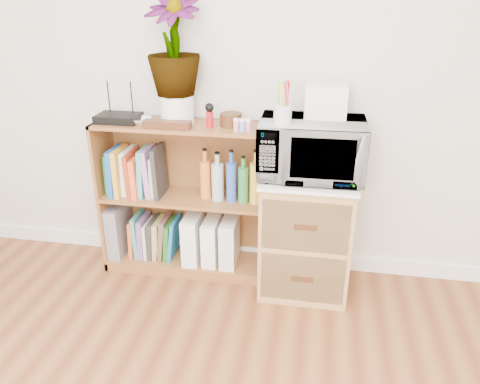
# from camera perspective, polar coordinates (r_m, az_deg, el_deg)

# --- Properties ---
(skirting_board) EXTENTS (4.00, 0.02, 0.10)m
(skirting_board) POSITION_cam_1_polar(r_m,az_deg,el_deg) (3.12, 0.46, -7.43)
(skirting_board) COLOR white
(skirting_board) RESTS_ON ground
(bookshelf) EXTENTS (1.00, 0.30, 0.95)m
(bookshelf) POSITION_cam_1_polar(r_m,az_deg,el_deg) (2.87, -6.89, -0.92)
(bookshelf) COLOR brown
(bookshelf) RESTS_ON ground
(wicker_unit) EXTENTS (0.50, 0.45, 0.70)m
(wicker_unit) POSITION_cam_1_polar(r_m,az_deg,el_deg) (2.75, 8.01, -5.07)
(wicker_unit) COLOR #9E7542
(wicker_unit) RESTS_ON ground
(microwave) EXTENTS (0.56, 0.39, 0.31)m
(microwave) POSITION_cam_1_polar(r_m,az_deg,el_deg) (2.53, 8.68, 5.25)
(microwave) COLOR white
(microwave) RESTS_ON wicker_unit
(pen_cup) EXTENTS (0.09, 0.09, 0.10)m
(pen_cup) POSITION_cam_1_polar(r_m,az_deg,el_deg) (2.38, 5.21, 9.35)
(pen_cup) COLOR silver
(pen_cup) RESTS_ON microwave
(small_appliance) EXTENTS (0.22, 0.18, 0.17)m
(small_appliance) POSITION_cam_1_polar(r_m,az_deg,el_deg) (2.56, 10.46, 10.91)
(small_appliance) COLOR white
(small_appliance) RESTS_ON microwave
(router) EXTENTS (0.24, 0.17, 0.04)m
(router) POSITION_cam_1_polar(r_m,az_deg,el_deg) (2.81, -14.58, 8.72)
(router) COLOR black
(router) RESTS_ON bookshelf
(white_bowl) EXTENTS (0.13, 0.13, 0.03)m
(white_bowl) POSITION_cam_1_polar(r_m,az_deg,el_deg) (2.75, -12.09, 8.50)
(white_bowl) COLOR silver
(white_bowl) RESTS_ON bookshelf
(plant_pot) EXTENTS (0.19, 0.19, 0.16)m
(plant_pot) POSITION_cam_1_polar(r_m,az_deg,el_deg) (2.71, -7.69, 10.01)
(plant_pot) COLOR white
(plant_pot) RESTS_ON bookshelf
(potted_plant) EXTENTS (0.30, 0.30, 0.53)m
(potted_plant) POSITION_cam_1_polar(r_m,az_deg,el_deg) (2.65, -8.11, 17.34)
(potted_plant) COLOR #2A692E
(potted_plant) RESTS_ON plant_pot
(trinket_box) EXTENTS (0.26, 0.07, 0.04)m
(trinket_box) POSITION_cam_1_polar(r_m,az_deg,el_deg) (2.62, -8.88, 8.12)
(trinket_box) COLOR #391C0F
(trinket_box) RESTS_ON bookshelf
(kokeshi_doll) EXTENTS (0.04, 0.04, 0.09)m
(kokeshi_doll) POSITION_cam_1_polar(r_m,az_deg,el_deg) (2.61, -3.72, 8.82)
(kokeshi_doll) COLOR #A21417
(kokeshi_doll) RESTS_ON bookshelf
(wooden_bowl) EXTENTS (0.12, 0.12, 0.07)m
(wooden_bowl) POSITION_cam_1_polar(r_m,az_deg,el_deg) (2.63, -1.12, 8.82)
(wooden_bowl) COLOR #39210F
(wooden_bowl) RESTS_ON bookshelf
(paint_jars) EXTENTS (0.10, 0.04, 0.05)m
(paint_jars) POSITION_cam_1_polar(r_m,az_deg,el_deg) (2.53, 0.27, 7.93)
(paint_jars) COLOR #CC7182
(paint_jars) RESTS_ON bookshelf
(file_box) EXTENTS (0.10, 0.27, 0.33)m
(file_box) POSITION_cam_1_polar(r_m,az_deg,el_deg) (3.12, -14.59, -4.27)
(file_box) COLOR slate
(file_box) RESTS_ON bookshelf
(magazine_holder_left) EXTENTS (0.10, 0.25, 0.31)m
(magazine_holder_left) POSITION_cam_1_polar(r_m,az_deg,el_deg) (2.96, -5.71, -5.50)
(magazine_holder_left) COLOR white
(magazine_holder_left) RESTS_ON bookshelf
(magazine_holder_mid) EXTENTS (0.09, 0.23, 0.28)m
(magazine_holder_mid) POSITION_cam_1_polar(r_m,az_deg,el_deg) (2.94, -3.45, -5.91)
(magazine_holder_mid) COLOR white
(magazine_holder_mid) RESTS_ON bookshelf
(magazine_holder_right) EXTENTS (0.09, 0.24, 0.30)m
(magazine_holder_right) POSITION_cam_1_polar(r_m,az_deg,el_deg) (2.91, -1.26, -6.01)
(magazine_holder_right) COLOR silver
(magazine_holder_right) RESTS_ON bookshelf
(cookbooks) EXTENTS (0.34, 0.20, 0.31)m
(cookbooks) POSITION_cam_1_polar(r_m,az_deg,el_deg) (2.90, -12.59, 2.43)
(cookbooks) COLOR #1B671D
(cookbooks) RESTS_ON bookshelf
(liquor_bottles) EXTENTS (0.46, 0.07, 0.31)m
(liquor_bottles) POSITION_cam_1_polar(r_m,az_deg,el_deg) (2.72, -0.17, 1.88)
(liquor_bottles) COLOR orange
(liquor_bottles) RESTS_ON bookshelf
(lower_books) EXTENTS (0.31, 0.19, 0.28)m
(lower_books) POSITION_cam_1_polar(r_m,az_deg,el_deg) (3.06, -10.37, -5.34)
(lower_books) COLOR #D55825
(lower_books) RESTS_ON bookshelf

